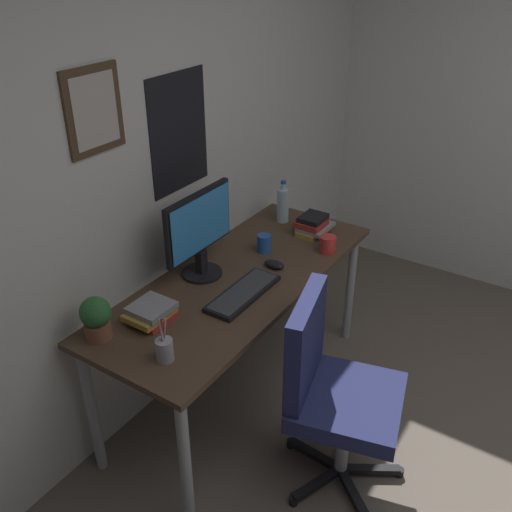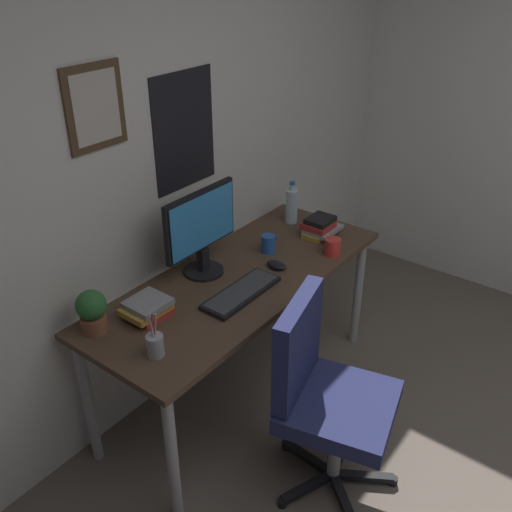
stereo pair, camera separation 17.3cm
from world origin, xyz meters
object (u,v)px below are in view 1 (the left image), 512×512
object	(u,v)px
computer_mouse	(274,264)
office_chair	(331,386)
coffee_mug_far	(264,243)
book_stack_right	(151,313)
keyboard	(243,293)
water_bottle	(283,205)
coffee_mug_near	(328,244)
pen_cup	(164,349)
potted_plant	(96,317)
monitor	(199,231)
book_stack_left	(313,225)

from	to	relation	value
computer_mouse	office_chair	bearing A→B (deg)	-126.64
coffee_mug_far	book_stack_right	size ratio (longest dim) A/B	0.57
keyboard	book_stack_right	world-z (taller)	book_stack_right
office_chair	water_bottle	bearing A→B (deg)	41.34
coffee_mug_near	book_stack_right	distance (m)	1.04
computer_mouse	coffee_mug_near	distance (m)	0.33
office_chair	coffee_mug_near	bearing A→B (deg)	28.86
coffee_mug_near	pen_cup	size ratio (longest dim) A/B	0.61
computer_mouse	coffee_mug_near	size ratio (longest dim) A/B	0.90
potted_plant	pen_cup	distance (m)	0.33
water_bottle	book_stack_right	size ratio (longest dim) A/B	1.29
monitor	coffee_mug_near	bearing A→B (deg)	-37.39
water_bottle	potted_plant	world-z (taller)	water_bottle
potted_plant	book_stack_right	bearing A→B (deg)	-25.66
office_chair	keyboard	distance (m)	0.58
potted_plant	book_stack_left	bearing A→B (deg)	-12.43
coffee_mug_near	pen_cup	xyz separation A→B (m)	(-1.15, 0.14, 0.01)
pen_cup	coffee_mug_far	bearing A→B (deg)	8.85
water_bottle	coffee_mug_far	bearing A→B (deg)	-163.94
office_chair	pen_cup	distance (m)	0.74
monitor	potted_plant	xyz separation A→B (m)	(-0.64, 0.04, -0.13)
keyboard	book_stack_right	size ratio (longest dim) A/B	2.19
keyboard	book_stack_left	world-z (taller)	book_stack_left
office_chair	keyboard	world-z (taller)	office_chair
monitor	book_stack_right	size ratio (longest dim) A/B	2.34
computer_mouse	water_bottle	size ratio (longest dim) A/B	0.44
monitor	coffee_mug_near	world-z (taller)	monitor
computer_mouse	book_stack_right	distance (m)	0.72
coffee_mug_near	book_stack_left	world-z (taller)	book_stack_left
computer_mouse	book_stack_left	world-z (taller)	book_stack_left
coffee_mug_near	keyboard	bearing A→B (deg)	166.97
keyboard	water_bottle	size ratio (longest dim) A/B	1.70
monitor	office_chair	bearing A→B (deg)	-100.11
keyboard	office_chair	bearing A→B (deg)	-100.49
computer_mouse	potted_plant	distance (m)	0.95
office_chair	keyboard	xyz separation A→B (m)	(0.10, 0.52, 0.24)
book_stack_right	book_stack_left	bearing A→B (deg)	-9.74
monitor	computer_mouse	world-z (taller)	monitor
keyboard	potted_plant	xyz separation A→B (m)	(-0.59, 0.32, 0.09)
office_chair	monitor	size ratio (longest dim) A/B	2.07
computer_mouse	book_stack_left	size ratio (longest dim) A/B	0.52
water_bottle	coffee_mug_near	bearing A→B (deg)	-115.54
office_chair	water_bottle	world-z (taller)	water_bottle
office_chair	potted_plant	size ratio (longest dim) A/B	4.87
water_bottle	book_stack_left	world-z (taller)	water_bottle
book_stack_right	water_bottle	bearing A→B (deg)	1.56
computer_mouse	book_stack_right	xyz separation A→B (m)	(-0.68, 0.21, 0.02)
keyboard	coffee_mug_near	world-z (taller)	coffee_mug_near
monitor	coffee_mug_near	distance (m)	0.72
coffee_mug_near	coffee_mug_far	world-z (taller)	coffee_mug_far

